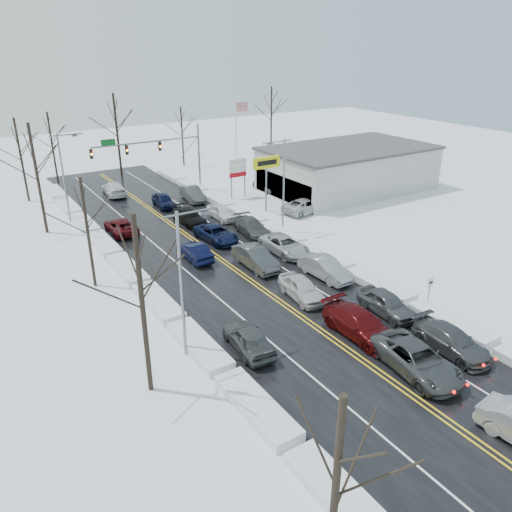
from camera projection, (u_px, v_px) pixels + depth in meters
ground at (267, 292)px, 37.24m from camera, size 160.00×160.00×0.00m
road_surface at (253, 282)px, 38.79m from camera, size 14.00×84.00×0.01m
snow_bank_left at (161, 308)px, 35.05m from camera, size 1.69×72.00×0.55m
snow_bank_right at (328, 261)px, 42.52m from camera, size 1.69×72.00×0.55m
traffic_signal_mast at (160, 149)px, 58.40m from camera, size 13.28×0.39×8.00m
tires_plus_sign at (266, 166)px, 52.78m from camera, size 3.20×0.34×6.00m
used_vehicles_sign at (238, 170)px, 58.09m from camera, size 2.20×0.22×4.65m
speed_limit_sign at (430, 287)px, 34.43m from camera, size 0.55×0.09×2.35m
flagpole at (237, 134)px, 65.54m from camera, size 1.87×1.20×10.00m
dealership_building at (348, 168)px, 61.89m from camera, size 20.40×12.40×5.30m
streetlight_ne at (282, 178)px, 46.93m from camera, size 3.20×0.25×9.00m
streetlight_sw at (184, 273)px, 27.94m from camera, size 3.20×0.25×9.00m
streetlight_nw at (65, 171)px, 49.61m from camera, size 3.20×0.25×9.00m
tree_left_a at (337, 474)px, 13.85m from camera, size 3.60×3.60×9.00m
tree_left_b at (139, 272)px, 24.15m from camera, size 4.00×4.00×10.00m
tree_left_c at (85, 212)px, 35.89m from camera, size 3.40×3.40×8.50m
tree_left_d at (34, 158)px, 45.82m from camera, size 4.20×4.20×10.50m
tree_left_e at (18, 144)px, 55.58m from camera, size 3.80×3.80×9.50m
tree_far_b at (50, 134)px, 63.50m from camera, size 3.60×3.60×9.00m
tree_far_c at (116, 119)px, 65.32m from camera, size 4.40×4.40×11.00m
tree_far_d at (182, 125)px, 72.10m from camera, size 3.40×3.40×8.50m
tree_far_e at (271, 107)px, 79.79m from camera, size 4.20×4.20×10.50m
queued_car_2 at (415, 371)px, 28.39m from camera, size 3.34×6.11×1.62m
queued_car_3 at (359, 335)px, 31.82m from camera, size 2.34×5.71×1.65m
queued_car_4 at (301, 298)px, 36.44m from camera, size 2.35×4.78×1.57m
queued_car_5 at (256, 267)px, 41.34m from camera, size 1.80×5.15×1.70m
queued_car_6 at (216, 241)px, 46.71m from camera, size 2.80×5.32×1.43m
queued_car_7 at (189, 223)px, 51.12m from camera, size 2.16×5.13×1.48m
queued_car_8 at (164, 207)px, 56.15m from camera, size 2.08×4.52×1.50m
queued_car_11 at (449, 351)px, 30.22m from camera, size 2.30×5.21×1.49m
queued_car_12 at (385, 313)px, 34.39m from camera, size 2.07×4.71×1.58m
queued_car_13 at (325, 277)px, 39.57m from camera, size 1.95×4.97×1.61m
queued_car_14 at (285, 253)px, 44.08m from camera, size 2.56×5.39×1.48m
queued_car_15 at (252, 235)px, 48.22m from camera, size 2.75×5.45×1.52m
queued_car_16 at (222, 219)px, 52.40m from camera, size 1.80×4.41×1.50m
queued_car_17 at (193, 200)px, 58.37m from camera, size 2.13×5.00×1.60m
oncoming_car_0 at (195, 259)px, 42.78m from camera, size 1.65×4.51×1.48m
oncoming_car_1 at (122, 233)px, 48.61m from camera, size 2.33×5.00×1.38m
oncoming_car_2 at (115, 195)px, 60.47m from camera, size 2.71×5.65×1.59m
oncoming_car_3 at (248, 350)px, 30.37m from camera, size 2.36×4.82×1.58m
parked_car_0 at (306, 212)px, 54.36m from camera, size 5.81×3.14×1.55m
parked_car_1 at (311, 201)px, 58.04m from camera, size 2.48×5.03×1.41m
parked_car_2 at (267, 191)px, 62.00m from camera, size 2.26×5.07×1.69m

